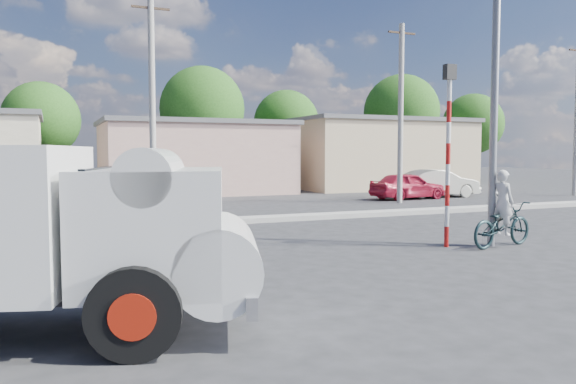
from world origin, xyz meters
name	(u,v)px	position (x,y,z in m)	size (l,w,h in m)	color
ground_plane	(363,270)	(0.00, 0.00, 0.00)	(120.00, 120.00, 0.00)	#27272A
median	(237,220)	(0.00, 8.00, 0.08)	(40.00, 0.80, 0.16)	#99968E
truck	(24,232)	(-5.89, -1.79, 1.31)	(6.05, 3.59, 2.36)	black
bicycle	(502,224)	(4.44, 0.99, 0.55)	(0.72, 2.08, 1.09)	black
cyclist	(502,215)	(4.44, 0.99, 0.78)	(0.57, 0.38, 1.57)	silver
car_cream	(437,183)	(12.66, 14.03, 0.71)	(1.50, 4.31, 1.42)	beige
car_red	(408,186)	(10.57, 13.62, 0.66)	(1.57, 3.89, 1.33)	#AD1A33
traffic_pole	(448,139)	(3.20, 1.50, 2.59)	(0.28, 0.18, 4.36)	red
streetlight	(491,39)	(4.14, 1.20, 4.96)	(2.34, 0.22, 9.00)	slate
building_row	(179,155)	(1.10, 22.00, 2.13)	(37.80, 7.30, 4.44)	beige
tree_row	(248,115)	(7.45, 28.53, 4.96)	(51.24, 7.43, 8.42)	#38281E
utility_poles	(282,109)	(3.25, 12.00, 4.07)	(35.40, 0.24, 8.00)	#99968E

